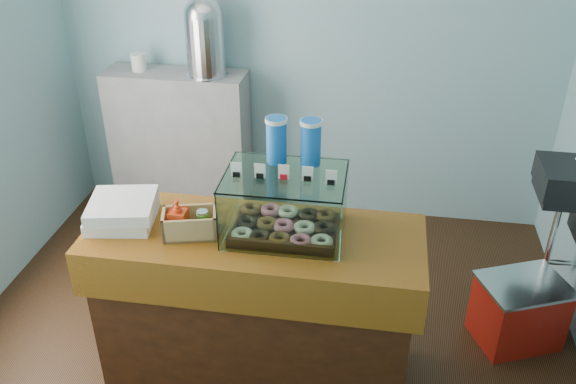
% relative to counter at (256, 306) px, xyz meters
% --- Properties ---
extents(ground, '(3.50, 3.50, 0.00)m').
position_rel_counter_xyz_m(ground, '(0.00, 0.25, -0.46)').
color(ground, black).
rests_on(ground, ground).
extents(room_shell, '(3.54, 3.04, 2.82)m').
position_rel_counter_xyz_m(room_shell, '(0.03, 0.26, 1.25)').
color(room_shell, '#82B3BD').
rests_on(room_shell, ground).
extents(counter, '(1.60, 0.60, 0.90)m').
position_rel_counter_xyz_m(counter, '(0.00, 0.00, 0.00)').
color(counter, '#431F0D').
rests_on(counter, ground).
extents(back_shelf, '(1.00, 0.32, 1.10)m').
position_rel_counter_xyz_m(back_shelf, '(-0.90, 1.57, 0.09)').
color(back_shelf, '#959597').
rests_on(back_shelf, ground).
extents(display_case, '(0.56, 0.41, 0.52)m').
position_rel_counter_xyz_m(display_case, '(0.15, 0.07, 0.61)').
color(display_case, black).
rests_on(display_case, counter).
extents(condiment_crate, '(0.28, 0.21, 0.19)m').
position_rel_counter_xyz_m(condiment_crate, '(-0.30, -0.05, 0.51)').
color(condiment_crate, tan).
rests_on(condiment_crate, counter).
extents(pastry_boxes, '(0.36, 0.36, 0.12)m').
position_rel_counter_xyz_m(pastry_boxes, '(-0.64, 0.00, 0.50)').
color(pastry_boxes, white).
rests_on(pastry_boxes, counter).
extents(coffee_urn, '(0.29, 0.29, 0.54)m').
position_rel_counter_xyz_m(coffee_urn, '(-0.65, 1.56, 0.92)').
color(coffee_urn, silver).
rests_on(coffee_urn, back_shelf).
extents(red_cooler, '(0.56, 0.50, 0.40)m').
position_rel_counter_xyz_m(red_cooler, '(1.40, 0.49, -0.26)').
color(red_cooler, '#A9170D').
rests_on(red_cooler, ground).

